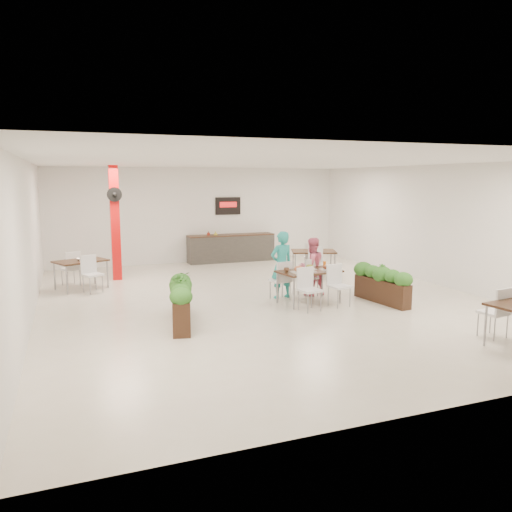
{
  "coord_description": "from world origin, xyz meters",
  "views": [
    {
      "loc": [
        -4.27,
        -10.59,
        2.8
      ],
      "look_at": [
        -0.31,
        -0.22,
        1.1
      ],
      "focal_mm": 35.0,
      "sensor_mm": 36.0,
      "label": 1
    }
  ],
  "objects_px": {
    "diner_woman": "(312,267)",
    "side_table_b": "(314,255)",
    "red_column": "(115,222)",
    "diner_man": "(282,265)",
    "planter_right": "(382,282)",
    "side_table_a": "(81,265)",
    "service_counter": "(231,247)",
    "planter_left": "(181,298)",
    "main_table": "(309,276)"
  },
  "relations": [
    {
      "from": "red_column",
      "to": "service_counter",
      "type": "xyz_separation_m",
      "value": [
        4.0,
        1.86,
        -1.15
      ]
    },
    {
      "from": "red_column",
      "to": "main_table",
      "type": "bearing_deg",
      "value": -48.58
    },
    {
      "from": "main_table",
      "to": "side_table_b",
      "type": "xyz_separation_m",
      "value": [
        1.6,
        2.85,
        -0.0
      ]
    },
    {
      "from": "red_column",
      "to": "service_counter",
      "type": "bearing_deg",
      "value": 25.0
    },
    {
      "from": "diner_man",
      "to": "side_table_b",
      "type": "relative_size",
      "value": 0.96
    },
    {
      "from": "planter_left",
      "to": "side_table_b",
      "type": "xyz_separation_m",
      "value": [
        4.7,
        3.49,
        0.12
      ]
    },
    {
      "from": "service_counter",
      "to": "main_table",
      "type": "distance_m",
      "value": 6.22
    },
    {
      "from": "diner_woman",
      "to": "planter_left",
      "type": "height_order",
      "value": "diner_woman"
    },
    {
      "from": "service_counter",
      "to": "side_table_b",
      "type": "distance_m",
      "value": 3.67
    },
    {
      "from": "planter_left",
      "to": "side_table_b",
      "type": "height_order",
      "value": "planter_left"
    },
    {
      "from": "red_column",
      "to": "main_table",
      "type": "relative_size",
      "value": 1.79
    },
    {
      "from": "diner_woman",
      "to": "side_table_a",
      "type": "height_order",
      "value": "diner_woman"
    },
    {
      "from": "diner_woman",
      "to": "diner_man",
      "type": "bearing_deg",
      "value": -8.66
    },
    {
      "from": "service_counter",
      "to": "side_table_a",
      "type": "bearing_deg",
      "value": -150.64
    },
    {
      "from": "diner_man",
      "to": "planter_right",
      "type": "bearing_deg",
      "value": 139.14
    },
    {
      "from": "planter_left",
      "to": "diner_man",
      "type": "bearing_deg",
      "value": 25.48
    },
    {
      "from": "planter_left",
      "to": "side_table_a",
      "type": "height_order",
      "value": "planter_left"
    },
    {
      "from": "service_counter",
      "to": "side_table_b",
      "type": "relative_size",
      "value": 1.8
    },
    {
      "from": "diner_woman",
      "to": "side_table_b",
      "type": "relative_size",
      "value": 0.85
    },
    {
      "from": "red_column",
      "to": "side_table_b",
      "type": "distance_m",
      "value": 5.74
    },
    {
      "from": "diner_woman",
      "to": "red_column",
      "type": "bearing_deg",
      "value": -49.68
    },
    {
      "from": "service_counter",
      "to": "diner_woman",
      "type": "distance_m",
      "value": 5.57
    },
    {
      "from": "main_table",
      "to": "planter_right",
      "type": "relative_size",
      "value": 1.04
    },
    {
      "from": "red_column",
      "to": "service_counter",
      "type": "distance_m",
      "value": 4.56
    },
    {
      "from": "diner_man",
      "to": "planter_left",
      "type": "height_order",
      "value": "diner_man"
    },
    {
      "from": "side_table_a",
      "to": "diner_woman",
      "type": "bearing_deg",
      "value": -52.69
    },
    {
      "from": "planter_right",
      "to": "side_table_b",
      "type": "bearing_deg",
      "value": 89.64
    },
    {
      "from": "main_table",
      "to": "side_table_b",
      "type": "height_order",
      "value": "same"
    },
    {
      "from": "main_table",
      "to": "planter_right",
      "type": "height_order",
      "value": "main_table"
    },
    {
      "from": "service_counter",
      "to": "side_table_a",
      "type": "distance_m",
      "value": 5.71
    },
    {
      "from": "planter_right",
      "to": "side_table_a",
      "type": "bearing_deg",
      "value": 147.98
    },
    {
      "from": "side_table_b",
      "to": "diner_woman",
      "type": "bearing_deg",
      "value": -98.05
    },
    {
      "from": "side_table_a",
      "to": "side_table_b",
      "type": "bearing_deg",
      "value": -29.92
    },
    {
      "from": "planter_left",
      "to": "side_table_a",
      "type": "xyz_separation_m",
      "value": [
        -1.72,
        4.06,
        0.11
      ]
    },
    {
      "from": "red_column",
      "to": "diner_man",
      "type": "xyz_separation_m",
      "value": [
        3.45,
        -3.7,
        -0.84
      ]
    },
    {
      "from": "planter_left",
      "to": "planter_right",
      "type": "height_order",
      "value": "planter_left"
    },
    {
      "from": "service_counter",
      "to": "side_table_a",
      "type": "xyz_separation_m",
      "value": [
        -4.98,
        -2.8,
        0.14
      ]
    },
    {
      "from": "diner_woman",
      "to": "side_table_a",
      "type": "distance_m",
      "value": 5.92
    },
    {
      "from": "service_counter",
      "to": "red_column",
      "type": "bearing_deg",
      "value": -155.0
    },
    {
      "from": "diner_man",
      "to": "diner_woman",
      "type": "height_order",
      "value": "diner_man"
    },
    {
      "from": "side_table_a",
      "to": "side_table_b",
      "type": "height_order",
      "value": "same"
    },
    {
      "from": "diner_woman",
      "to": "side_table_a",
      "type": "relative_size",
      "value": 0.86
    },
    {
      "from": "diner_man",
      "to": "side_table_a",
      "type": "relative_size",
      "value": 0.97
    },
    {
      "from": "side_table_a",
      "to": "diner_man",
      "type": "bearing_deg",
      "value": -56.79
    },
    {
      "from": "planter_right",
      "to": "side_table_a",
      "type": "distance_m",
      "value": 7.55
    },
    {
      "from": "side_table_b",
      "to": "planter_left",
      "type": "bearing_deg",
      "value": -123.0
    },
    {
      "from": "diner_woman",
      "to": "planter_right",
      "type": "bearing_deg",
      "value": 124.67
    },
    {
      "from": "service_counter",
      "to": "diner_woman",
      "type": "xyz_separation_m",
      "value": [
        0.25,
        -5.56,
        0.22
      ]
    },
    {
      "from": "red_column",
      "to": "planter_left",
      "type": "relative_size",
      "value": 1.63
    },
    {
      "from": "diner_woman",
      "to": "planter_left",
      "type": "relative_size",
      "value": 0.72
    }
  ]
}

